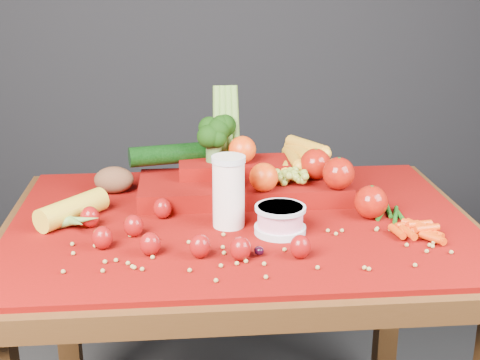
{
  "coord_description": "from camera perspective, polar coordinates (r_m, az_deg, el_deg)",
  "views": [
    {
      "loc": [
        -0.13,
        -1.43,
        1.34
      ],
      "look_at": [
        0.0,
        0.02,
        0.85
      ],
      "focal_mm": 50.0,
      "sensor_mm": 36.0,
      "label": 1
    }
  ],
  "objects": [
    {
      "name": "strawberry_scatter",
      "position": [
        1.41,
        -5.96,
        -4.47
      ],
      "size": [
        0.48,
        0.28,
        0.05
      ],
      "color": "#840A00",
      "rests_on": "red_cloth"
    },
    {
      "name": "milk_glass",
      "position": [
        1.48,
        -0.98,
        -0.78
      ],
      "size": [
        0.08,
        0.08,
        0.16
      ],
      "rotation": [
        0.0,
        0.0,
        0.19
      ],
      "color": "white",
      "rests_on": "red_cloth"
    },
    {
      "name": "yogurt_bowl",
      "position": [
        1.46,
        3.45,
        -3.32
      ],
      "size": [
        0.11,
        0.11,
        0.06
      ],
      "rotation": [
        0.0,
        0.0,
        -0.29
      ],
      "color": "silver",
      "rests_on": "red_cloth"
    },
    {
      "name": "corn_ear",
      "position": [
        1.54,
        -14.18,
        -3.12
      ],
      "size": [
        0.25,
        0.26,
        0.06
      ],
      "rotation": [
        0.0,
        0.0,
        0.88
      ],
      "color": "yellow",
      "rests_on": "red_cloth"
    },
    {
      "name": "produce_mound",
      "position": [
        1.68,
        1.07,
        0.56
      ],
      "size": [
        0.61,
        0.36,
        0.27
      ],
      "color": "#6D0304",
      "rests_on": "red_cloth"
    },
    {
      "name": "red_cloth",
      "position": [
        1.55,
        0.07,
        -3.53
      ],
      "size": [
        1.05,
        0.75,
        0.01
      ],
      "primitive_type": "cube",
      "color": "#6D0304",
      "rests_on": "table"
    },
    {
      "name": "table",
      "position": [
        1.59,
        0.06,
        -6.9
      ],
      "size": [
        1.1,
        0.8,
        0.75
      ],
      "color": "#3E230E",
      "rests_on": "ground"
    },
    {
      "name": "green_bean_pile",
      "position": [
        1.6,
        12.67,
        -2.8
      ],
      "size": [
        0.14,
        0.12,
        0.01
      ],
      "primitive_type": null,
      "color": "#174E11",
      "rests_on": "red_cloth"
    },
    {
      "name": "potato",
      "position": [
        1.73,
        -10.71,
        0.01
      ],
      "size": [
        0.1,
        0.07,
        0.07
      ],
      "primitive_type": "ellipsoid",
      "color": "brown",
      "rests_on": "red_cloth"
    },
    {
      "name": "soybean_scatter",
      "position": [
        1.36,
        0.82,
        -6.28
      ],
      "size": [
        0.84,
        0.24,
        0.01
      ],
      "primitive_type": null,
      "color": "#9E8944",
      "rests_on": "red_cloth"
    },
    {
      "name": "baby_carrot_pile",
      "position": [
        1.5,
        14.42,
        -3.99
      ],
      "size": [
        0.18,
        0.17,
        0.03
      ],
      "primitive_type": null,
      "color": "red",
      "rests_on": "red_cloth"
    },
    {
      "name": "dark_grape_cluster",
      "position": [
        1.37,
        0.71,
        -5.8
      ],
      "size": [
        0.06,
        0.05,
        0.03
      ],
      "primitive_type": null,
      "color": "black",
      "rests_on": "red_cloth"
    }
  ]
}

